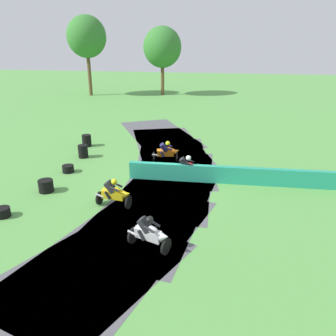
% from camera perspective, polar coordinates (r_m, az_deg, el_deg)
% --- Properties ---
extents(ground_plane, '(120.00, 120.00, 0.00)m').
position_cam_1_polar(ground_plane, '(17.97, 0.34, -1.98)').
color(ground_plane, '#569947').
extents(track_asphalt, '(9.08, 28.40, 0.01)m').
position_cam_1_polar(track_asphalt, '(18.12, -2.71, -1.79)').
color(track_asphalt, '#515156').
rests_on(track_asphalt, ground).
extents(safety_barrier, '(15.97, 0.68, 0.90)m').
position_cam_1_polar(safety_barrier, '(18.00, 19.05, -1.59)').
color(safety_barrier, '#239375').
rests_on(safety_barrier, ground).
extents(motorcycle_lead_white, '(1.68, 1.17, 1.42)m').
position_cam_1_polar(motorcycle_lead_white, '(12.04, -3.08, -10.87)').
color(motorcycle_lead_white, black).
rests_on(motorcycle_lead_white, ground).
extents(motorcycle_chase_yellow, '(1.71, 0.87, 1.42)m').
position_cam_1_polar(motorcycle_chase_yellow, '(15.06, -8.99, -4.22)').
color(motorcycle_chase_yellow, black).
rests_on(motorcycle_chase_yellow, ground).
extents(motorcycle_trailing_red, '(1.68, 0.72, 1.43)m').
position_cam_1_polar(motorcycle_trailing_red, '(17.79, 3.25, 0.01)').
color(motorcycle_trailing_red, black).
rests_on(motorcycle_trailing_red, ground).
extents(motorcycle_fourth_orange, '(1.71, 1.00, 1.43)m').
position_cam_1_polar(motorcycle_fourth_orange, '(20.35, -0.23, 2.74)').
color(motorcycle_fourth_orange, black).
rests_on(motorcycle_fourth_orange, ground).
extents(tire_stack_near, '(0.62, 0.62, 0.40)m').
position_cam_1_polar(tire_stack_near, '(15.88, -26.02, -6.70)').
color(tire_stack_near, black).
rests_on(tire_stack_near, ground).
extents(tire_stack_mid_a, '(0.71, 0.71, 0.60)m').
position_cam_1_polar(tire_stack_mid_a, '(17.53, -19.82, -2.84)').
color(tire_stack_mid_a, black).
rests_on(tire_stack_mid_a, ground).
extents(tire_stack_mid_b, '(0.64, 0.64, 0.40)m').
position_cam_1_polar(tire_stack_mid_b, '(19.72, -16.43, -0.12)').
color(tire_stack_mid_b, black).
rests_on(tire_stack_mid_b, ground).
extents(tire_stack_far, '(0.60, 0.60, 0.80)m').
position_cam_1_polar(tire_stack_far, '(21.87, -14.08, 2.74)').
color(tire_stack_far, black).
rests_on(tire_stack_far, ground).
extents(tire_stack_extra_a, '(0.62, 0.62, 0.80)m').
position_cam_1_polar(tire_stack_extra_a, '(24.16, -13.50, 4.50)').
color(tire_stack_extra_a, black).
rests_on(tire_stack_extra_a, ground).
extents(tree_far_left, '(4.81, 4.81, 8.50)m').
position_cam_1_polar(tree_far_left, '(45.41, -0.96, 19.61)').
color(tree_far_left, brown).
rests_on(tree_far_left, ground).
extents(tree_far_right, '(4.86, 4.86, 9.77)m').
position_cam_1_polar(tree_far_right, '(46.25, -13.52, 20.63)').
color(tree_far_right, brown).
rests_on(tree_far_right, ground).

